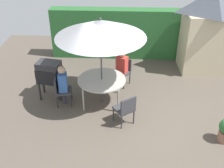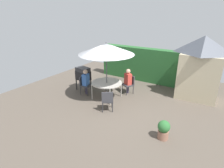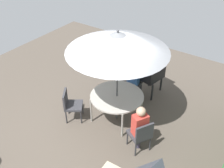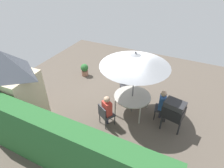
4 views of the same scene
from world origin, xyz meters
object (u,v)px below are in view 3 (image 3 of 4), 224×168
chair_near_shed (141,134)px  chair_toward_hedge (70,104)px  bbq_grill (152,70)px  chair_far_side (134,81)px  patio_umbrella (118,42)px  person_in_blue (133,75)px  person_in_red (140,124)px  patio_table (117,97)px

chair_near_shed → chair_toward_hedge: bearing=-87.4°
bbq_grill → chair_far_side: size_ratio=1.33×
chair_toward_hedge → patio_umbrella: bearing=124.8°
person_in_blue → patio_umbrella: bearing=8.2°
person_in_red → person_in_blue: 2.06m
patio_table → chair_near_shed: chair_near_shed is taller
bbq_grill → chair_near_shed: bearing=22.0°
patio_umbrella → chair_near_shed: 2.21m
chair_toward_hedge → person_in_blue: size_ratio=0.71×
patio_table → chair_near_shed: size_ratio=1.57×
patio_table → person_in_blue: bearing=-171.8°
patio_umbrella → bbq_grill: size_ratio=2.19×
chair_far_side → person_in_red: size_ratio=0.71×
patio_table → patio_umbrella: 1.60m
patio_table → chair_far_side: 1.23m
person_in_red → bbq_grill: bearing=-159.3°
patio_table → person_in_red: 1.17m
patio_table → chair_far_side: chair_far_side is taller
chair_toward_hedge → patio_table: bearing=124.8°
bbq_grill → patio_table: bearing=-7.3°
patio_table → chair_toward_hedge: bearing=-55.2°
bbq_grill → chair_toward_hedge: bearing=-28.0°
bbq_grill → chair_far_side: bbq_grill is taller
patio_table → chair_far_side: bearing=-171.8°
patio_table → chair_far_side: (-1.20, -0.17, -0.21)m
patio_umbrella → chair_near_shed: (0.62, 1.09, -1.82)m
chair_near_shed → chair_toward_hedge: 2.12m
bbq_grill → person_in_red: person_in_red is taller
chair_far_side → chair_toward_hedge: 2.09m
chair_near_shed → bbq_grill: bearing=-158.0°
bbq_grill → chair_far_side: bearing=-44.3°
patio_table → chair_toward_hedge: 1.26m
patio_umbrella → person_in_red: (0.57, 1.02, -1.55)m
person_in_red → person_in_blue: size_ratio=1.00×
patio_table → bbq_grill: bbq_grill is taller
bbq_grill → person_in_red: 2.31m
patio_umbrella → person_in_blue: patio_umbrella is taller
chair_near_shed → chair_far_side: same height
patio_umbrella → person_in_blue: (-1.12, -0.16, -1.55)m
bbq_grill → person_in_blue: 0.60m
patio_table → patio_umbrella: bearing=-90.0°
patio_umbrella → chair_toward_hedge: 2.20m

